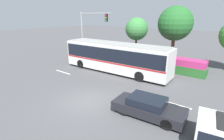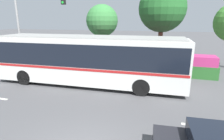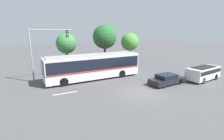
{
  "view_description": "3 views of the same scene",
  "coord_description": "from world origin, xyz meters",
  "px_view_note": "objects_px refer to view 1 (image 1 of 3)",
  "views": [
    {
      "loc": [
        8.28,
        -8.06,
        6.05
      ],
      "look_at": [
        -0.23,
        3.07,
        1.58
      ],
      "focal_mm": 27.83,
      "sensor_mm": 36.0,
      "label": 1
    },
    {
      "loc": [
        2.32,
        -4.2,
        4.17
      ],
      "look_at": [
        -0.92,
        6.44,
        1.18
      ],
      "focal_mm": 30.0,
      "sensor_mm": 36.0,
      "label": 2
    },
    {
      "loc": [
        -9.8,
        -13.42,
        6.23
      ],
      "look_at": [
        -1.46,
        3.71,
        1.71
      ],
      "focal_mm": 27.29,
      "sensor_mm": 36.0,
      "label": 3
    }
  ],
  "objects_px": {
    "city_bus": "(115,56)",
    "traffic_light_pole": "(89,29)",
    "street_tree_left": "(137,29)",
    "street_tree_centre": "(175,24)",
    "sedan_foreground": "(148,107)"
  },
  "relations": [
    {
      "from": "city_bus",
      "to": "street_tree_left",
      "type": "xyz_separation_m",
      "value": [
        -1.81,
        7.63,
        2.26
      ]
    },
    {
      "from": "city_bus",
      "to": "traffic_light_pole",
      "type": "relative_size",
      "value": 1.91
    },
    {
      "from": "traffic_light_pole",
      "to": "street_tree_centre",
      "type": "relative_size",
      "value": 0.91
    },
    {
      "from": "traffic_light_pole",
      "to": "street_tree_centre",
      "type": "distance_m",
      "value": 10.71
    },
    {
      "from": "city_bus",
      "to": "street_tree_left",
      "type": "height_order",
      "value": "street_tree_left"
    },
    {
      "from": "city_bus",
      "to": "traffic_light_pole",
      "type": "bearing_deg",
      "value": -21.07
    },
    {
      "from": "sedan_foreground",
      "to": "street_tree_centre",
      "type": "bearing_deg",
      "value": 98.12
    },
    {
      "from": "city_bus",
      "to": "sedan_foreground",
      "type": "distance_m",
      "value": 9.1
    },
    {
      "from": "city_bus",
      "to": "street_tree_centre",
      "type": "distance_m",
      "value": 7.93
    },
    {
      "from": "city_bus",
      "to": "sedan_foreground",
      "type": "height_order",
      "value": "city_bus"
    },
    {
      "from": "traffic_light_pole",
      "to": "street_tree_centre",
      "type": "xyz_separation_m",
      "value": [
        9.91,
        4.0,
        0.77
      ]
    },
    {
      "from": "traffic_light_pole",
      "to": "street_tree_centre",
      "type": "bearing_deg",
      "value": 21.98
    },
    {
      "from": "street_tree_left",
      "to": "street_tree_centre",
      "type": "distance_m",
      "value": 6.28
    },
    {
      "from": "street_tree_centre",
      "to": "traffic_light_pole",
      "type": "bearing_deg",
      "value": -158.02
    },
    {
      "from": "city_bus",
      "to": "street_tree_left",
      "type": "bearing_deg",
      "value": -79.28
    }
  ]
}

